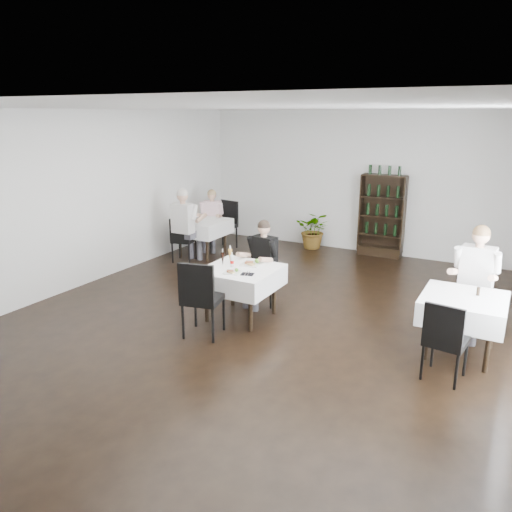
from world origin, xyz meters
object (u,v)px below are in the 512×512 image
at_px(main_table, 241,278).
at_px(wine_shelf, 382,217).
at_px(potted_tree, 314,230).
at_px(diner_main, 261,257).

bearing_deg(main_table, wine_shelf, 78.22).
height_order(wine_shelf, potted_tree, wine_shelf).
distance_m(wine_shelf, potted_tree, 1.53).
xyz_separation_m(wine_shelf, diner_main, (-0.88, -3.71, -0.06)).
relative_size(wine_shelf, potted_tree, 2.08).
relative_size(wine_shelf, main_table, 1.70).
height_order(wine_shelf, diner_main, wine_shelf).
bearing_deg(diner_main, potted_tree, 99.14).
distance_m(wine_shelf, diner_main, 3.82).
bearing_deg(diner_main, main_table, -91.51).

